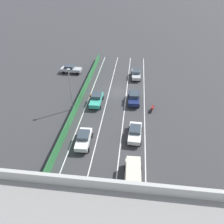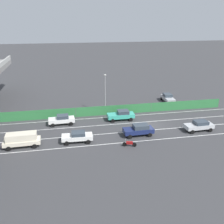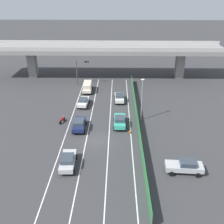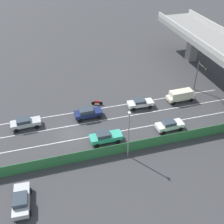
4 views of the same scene
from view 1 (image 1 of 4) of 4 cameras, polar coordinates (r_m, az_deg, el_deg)
name	(u,v)px [view 1 (image 1 of 4)]	position (r m, az deg, el deg)	size (l,w,h in m)	color
ground_plane	(118,92)	(40.46, 1.58, 5.44)	(300.00, 300.00, 0.00)	#38383A
lane_line_left_edge	(144,109)	(36.14, 8.81, 0.94)	(0.14, 46.07, 0.01)	silver
lane_line_mid_left	(125,107)	(36.10, 3.49, 1.30)	(0.14, 46.07, 0.01)	silver
lane_line_mid_right	(105,106)	(36.37, -1.79, 1.64)	(0.14, 46.07, 0.01)	silver
lane_line_right_edge	(86,105)	(36.95, -6.96, 1.97)	(0.14, 46.07, 0.01)	silver
green_fence	(79,100)	(36.76, -8.89, 3.20)	(0.10, 42.17, 1.74)	#2D753D
car_sedan_navy	(134,97)	(37.12, 5.97, 3.96)	(2.11, 4.53, 1.73)	navy
car_taxi_teal	(96,99)	(36.62, -4.25, 3.56)	(2.00, 4.63, 1.74)	teal
car_sedan_white	(84,139)	(28.80, -7.72, -7.16)	(2.05, 4.28, 1.63)	white
car_van_cream	(133,175)	(24.29, 5.75, -16.67)	(2.16, 4.95, 1.99)	beige
car_hatchback_white	(135,132)	(29.73, 6.27, -5.49)	(2.08, 4.42, 1.54)	silver
car_sedan_silver	(136,74)	(45.76, 6.54, 10.25)	(2.14, 4.58, 1.63)	#B7BABC
motorcycle	(152,108)	(35.63, 10.94, 1.01)	(0.77, 1.90, 0.93)	black
parked_wagon_silver	(71,69)	(48.60, -11.13, 11.41)	(4.65, 2.22, 1.72)	#B2B5B7
traffic_light	(156,197)	(19.61, 11.75, -21.69)	(2.94, 0.45, 5.73)	#47474C
street_lamp	(70,86)	(33.87, -11.27, 6.98)	(0.60, 0.36, 7.38)	gray
traffic_cone	(90,95)	(39.10, -5.87, 4.55)	(0.47, 0.47, 0.58)	orange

